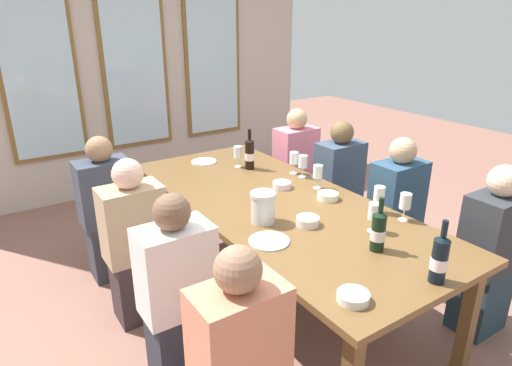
# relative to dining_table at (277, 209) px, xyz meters

# --- Properties ---
(ground_plane) EXTENTS (12.00, 12.00, 0.00)m
(ground_plane) POSITION_rel_dining_table_xyz_m (0.00, 0.00, -0.68)
(ground_plane) COLOR #895C4E
(back_wall_with_windows) EXTENTS (4.28, 0.10, 2.90)m
(back_wall_with_windows) POSITION_rel_dining_table_xyz_m (0.00, 2.65, 0.77)
(back_wall_with_windows) COLOR #C1B1A4
(back_wall_with_windows) RESTS_ON ground
(dining_table) EXTENTS (1.08, 2.54, 0.74)m
(dining_table) POSITION_rel_dining_table_xyz_m (0.00, 0.00, 0.00)
(dining_table) COLOR brown
(dining_table) RESTS_ON ground
(white_plate_0) EXTENTS (0.23, 0.23, 0.01)m
(white_plate_0) POSITION_rel_dining_table_xyz_m (-0.37, -0.43, 0.07)
(white_plate_0) COLOR white
(white_plate_0) RESTS_ON dining_table
(white_plate_1) EXTENTS (0.21, 0.21, 0.01)m
(white_plate_1) POSITION_rel_dining_table_xyz_m (-0.02, 1.01, 0.07)
(white_plate_1) COLOR white
(white_plate_1) RESTS_ON dining_table
(metal_pitcher) EXTENTS (0.16, 0.16, 0.19)m
(metal_pitcher) POSITION_rel_dining_table_xyz_m (-0.25, -0.21, 0.16)
(metal_pitcher) COLOR silver
(metal_pitcher) RESTS_ON dining_table
(wine_bottle_0) EXTENTS (0.08, 0.08, 0.32)m
(wine_bottle_0) POSITION_rel_dining_table_xyz_m (0.06, -1.18, 0.18)
(wine_bottle_0) COLOR black
(wine_bottle_0) RESTS_ON dining_table
(wine_bottle_1) EXTENTS (0.08, 0.08, 0.30)m
(wine_bottle_1) POSITION_rel_dining_table_xyz_m (0.06, -0.82, 0.17)
(wine_bottle_1) COLOR black
(wine_bottle_1) RESTS_ON dining_table
(wine_bottle_2) EXTENTS (0.08, 0.08, 0.33)m
(wine_bottle_2) POSITION_rel_dining_table_xyz_m (0.21, 0.66, 0.19)
(wine_bottle_2) COLOR black
(wine_bottle_2) RESTS_ON dining_table
(tasting_bowl_0) EXTENTS (0.14, 0.14, 0.04)m
(tasting_bowl_0) POSITION_rel_dining_table_xyz_m (-0.37, -1.08, 0.08)
(tasting_bowl_0) COLOR white
(tasting_bowl_0) RESTS_ON dining_table
(tasting_bowl_1) EXTENTS (0.14, 0.14, 0.05)m
(tasting_bowl_1) POSITION_rel_dining_table_xyz_m (0.31, -0.16, 0.08)
(tasting_bowl_1) COLOR white
(tasting_bowl_1) RESTS_ON dining_table
(tasting_bowl_2) EXTENTS (0.14, 0.14, 0.05)m
(tasting_bowl_2) POSITION_rel_dining_table_xyz_m (-0.06, -0.39, 0.09)
(tasting_bowl_2) COLOR white
(tasting_bowl_2) RESTS_ON dining_table
(tasting_bowl_3) EXTENTS (0.13, 0.13, 0.05)m
(tasting_bowl_3) POSITION_rel_dining_table_xyz_m (0.17, 0.18, 0.08)
(tasting_bowl_3) COLOR white
(tasting_bowl_3) RESTS_ON dining_table
(wine_glass_0) EXTENTS (0.07, 0.07, 0.17)m
(wine_glass_0) POSITION_rel_dining_table_xyz_m (0.47, -0.66, 0.18)
(wine_glass_0) COLOR white
(wine_glass_0) RESTS_ON dining_table
(wine_glass_1) EXTENTS (0.07, 0.07, 0.17)m
(wine_glass_1) POSITION_rel_dining_table_xyz_m (0.38, 0.03, 0.18)
(wine_glass_1) COLOR white
(wine_glass_1) RESTS_ON dining_table
(wine_glass_2) EXTENTS (0.07, 0.07, 0.17)m
(wine_glass_2) POSITION_rel_dining_table_xyz_m (0.15, 0.75, 0.18)
(wine_glass_2) COLOR white
(wine_glass_2) RESTS_ON dining_table
(wine_glass_3) EXTENTS (0.07, 0.07, 0.17)m
(wine_glass_3) POSITION_rel_dining_table_xyz_m (0.20, -0.66, 0.18)
(wine_glass_3) COLOR white
(wine_glass_3) RESTS_ON dining_table
(wine_glass_4) EXTENTS (0.07, 0.07, 0.17)m
(wine_glass_4) POSITION_rel_dining_table_xyz_m (0.43, -0.50, 0.18)
(wine_glass_4) COLOR white
(wine_glass_4) RESTS_ON dining_table
(wine_glass_5) EXTENTS (0.07, 0.07, 0.17)m
(wine_glass_5) POSITION_rel_dining_table_xyz_m (0.44, 0.27, 0.18)
(wine_glass_5) COLOR white
(wine_glass_5) RESTS_ON dining_table
(wine_glass_6) EXTENTS (0.07, 0.07, 0.17)m
(wine_glass_6) POSITION_rel_dining_table_xyz_m (0.43, 0.37, 0.18)
(wine_glass_6) COLOR white
(wine_glass_6) RESTS_ON dining_table
(seated_person_0) EXTENTS (0.38, 0.24, 1.11)m
(seated_person_0) POSITION_rel_dining_table_xyz_m (-0.88, 0.93, -0.15)
(seated_person_0) COLOR #34353E
(seated_person_0) RESTS_ON ground
(seated_person_1) EXTENTS (0.38, 0.24, 1.11)m
(seated_person_1) POSITION_rel_dining_table_xyz_m (0.88, 0.91, -0.15)
(seated_person_1) COLOR #302E31
(seated_person_1) RESTS_ON ground
(seated_person_2) EXTENTS (0.38, 0.24, 1.11)m
(seated_person_2) POSITION_rel_dining_table_xyz_m (-0.88, 0.31, -0.15)
(seated_person_2) COLOR #382A2C
(seated_person_2) RESTS_ON ground
(seated_person_3) EXTENTS (0.38, 0.24, 1.11)m
(seated_person_3) POSITION_rel_dining_table_xyz_m (0.88, 0.32, -0.15)
(seated_person_3) COLOR #31322D
(seated_person_3) RESTS_ON ground
(seated_person_4) EXTENTS (0.38, 0.24, 1.11)m
(seated_person_4) POSITION_rel_dining_table_xyz_m (-0.88, -0.34, -0.15)
(seated_person_4) COLOR #2A2C35
(seated_person_4) RESTS_ON ground
(seated_person_5) EXTENTS (0.38, 0.24, 1.11)m
(seated_person_5) POSITION_rel_dining_table_xyz_m (0.88, -0.28, -0.15)
(seated_person_5) COLOR #26263A
(seated_person_5) RESTS_ON ground
(seated_person_7) EXTENTS (0.38, 0.24, 1.11)m
(seated_person_7) POSITION_rel_dining_table_xyz_m (0.88, -1.00, -0.15)
(seated_person_7) COLOR #223643
(seated_person_7) RESTS_ON ground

